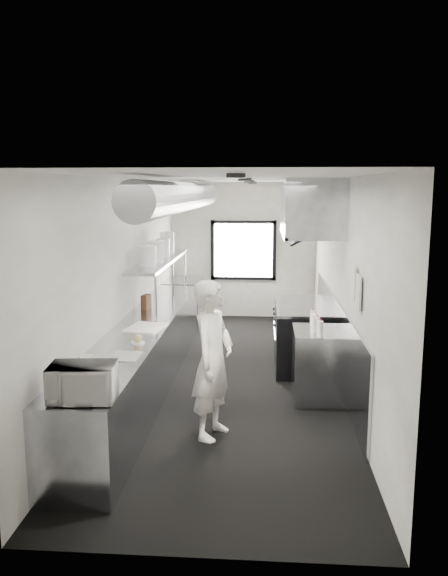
% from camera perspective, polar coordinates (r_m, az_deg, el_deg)
% --- Properties ---
extents(floor, '(3.00, 8.00, 0.01)m').
position_cam_1_polar(floor, '(8.17, 0.81, -9.05)').
color(floor, black).
rests_on(floor, ground).
extents(ceiling, '(3.00, 8.00, 0.01)m').
position_cam_1_polar(ceiling, '(7.73, 0.86, 10.98)').
color(ceiling, beige).
rests_on(ceiling, wall_back).
extents(wall_back, '(3.00, 0.02, 2.80)m').
position_cam_1_polar(wall_back, '(11.79, 1.96, 3.82)').
color(wall_back, silver).
rests_on(wall_back, floor).
extents(wall_front, '(3.00, 0.02, 2.80)m').
position_cam_1_polar(wall_front, '(3.95, -2.57, -8.73)').
color(wall_front, silver).
rests_on(wall_front, floor).
extents(wall_left, '(0.02, 8.00, 2.80)m').
position_cam_1_polar(wall_left, '(8.06, -9.88, 0.79)').
color(wall_left, silver).
rests_on(wall_left, floor).
extents(wall_right, '(0.02, 8.00, 2.80)m').
position_cam_1_polar(wall_right, '(7.89, 11.78, 0.54)').
color(wall_right, silver).
rests_on(wall_right, floor).
extents(wall_cladding, '(0.03, 5.50, 1.10)m').
position_cam_1_polar(wall_cladding, '(8.35, 11.16, -4.88)').
color(wall_cladding, gray).
rests_on(wall_cladding, wall_right).
extents(hvac_duct, '(0.40, 6.40, 0.40)m').
position_cam_1_polar(hvac_duct, '(8.20, -3.94, 9.15)').
color(hvac_duct, gray).
rests_on(hvac_duct, ceiling).
extents(service_window, '(1.36, 0.05, 1.25)m').
position_cam_1_polar(service_window, '(11.76, 1.95, 3.80)').
color(service_window, silver).
rests_on(service_window, wall_back).
extents(exhaust_hood, '(0.81, 2.20, 0.88)m').
position_cam_1_polar(exhaust_hood, '(8.44, 8.65, 8.00)').
color(exhaust_hood, gray).
rests_on(exhaust_hood, ceiling).
extents(prep_counter, '(0.70, 6.00, 0.90)m').
position_cam_1_polar(prep_counter, '(7.71, -8.02, -6.81)').
color(prep_counter, gray).
rests_on(prep_counter, floor).
extents(pass_shelf, '(0.45, 3.00, 0.68)m').
position_cam_1_polar(pass_shelf, '(8.94, -6.44, 2.65)').
color(pass_shelf, gray).
rests_on(pass_shelf, prep_counter).
extents(range, '(0.88, 1.60, 0.94)m').
position_cam_1_polar(range, '(8.72, 7.94, -4.71)').
color(range, black).
rests_on(range, floor).
extents(bottle_station, '(0.65, 0.80, 0.90)m').
position_cam_1_polar(bottle_station, '(7.39, 9.51, -7.61)').
color(bottle_station, gray).
rests_on(bottle_station, floor).
extents(far_work_table, '(0.70, 1.20, 0.90)m').
position_cam_1_polar(far_work_table, '(11.25, -4.09, -1.40)').
color(far_work_table, gray).
rests_on(far_work_table, floor).
extents(notice_sheet_a, '(0.02, 0.28, 0.38)m').
position_cam_1_polar(notice_sheet_a, '(6.68, 12.92, 0.55)').
color(notice_sheet_a, beige).
rests_on(notice_sheet_a, wall_right).
extents(notice_sheet_b, '(0.02, 0.28, 0.38)m').
position_cam_1_polar(notice_sheet_b, '(6.35, 13.37, -0.42)').
color(notice_sheet_b, beige).
rests_on(notice_sheet_b, wall_right).
extents(line_cook, '(0.60, 0.73, 1.72)m').
position_cam_1_polar(line_cook, '(6.11, -1.13, -7.21)').
color(line_cook, white).
rests_on(line_cook, floor).
extents(microwave, '(0.55, 0.44, 0.31)m').
position_cam_1_polar(microwave, '(4.99, -14.05, -9.20)').
color(microwave, silver).
rests_on(microwave, prep_counter).
extents(deli_tub_a, '(0.20, 0.20, 0.11)m').
position_cam_1_polar(deli_tub_a, '(5.75, -13.38, -7.61)').
color(deli_tub_a, beige).
rests_on(deli_tub_a, prep_counter).
extents(deli_tub_b, '(0.19, 0.19, 0.11)m').
position_cam_1_polar(deli_tub_b, '(5.91, -13.69, -7.16)').
color(deli_tub_b, beige).
rests_on(deli_tub_b, prep_counter).
extents(newspaper, '(0.31, 0.38, 0.01)m').
position_cam_1_polar(newspaper, '(6.16, -9.88, -6.77)').
color(newspaper, silver).
rests_on(newspaper, prep_counter).
extents(small_plate, '(0.20, 0.20, 0.01)m').
position_cam_1_polar(small_plate, '(6.65, -8.65, -5.48)').
color(small_plate, white).
rests_on(small_plate, prep_counter).
extents(pastry, '(0.10, 0.10, 0.10)m').
position_cam_1_polar(pastry, '(6.63, -8.66, -5.02)').
color(pastry, tan).
rests_on(pastry, small_plate).
extents(cutting_board, '(0.51, 0.63, 0.02)m').
position_cam_1_polar(cutting_board, '(7.34, -7.87, -3.97)').
color(cutting_board, silver).
rests_on(cutting_board, prep_counter).
extents(knife_block, '(0.13, 0.21, 0.21)m').
position_cam_1_polar(knife_block, '(8.49, -7.84, -1.38)').
color(knife_block, '#522E1D').
rests_on(knife_block, prep_counter).
extents(plate_stack_a, '(0.25, 0.25, 0.30)m').
position_cam_1_polar(plate_stack_a, '(8.18, -7.71, 3.24)').
color(plate_stack_a, white).
rests_on(plate_stack_a, pass_shelf).
extents(plate_stack_b, '(0.27, 0.27, 0.33)m').
position_cam_1_polar(plate_stack_b, '(8.56, -6.89, 3.65)').
color(plate_stack_b, white).
rests_on(plate_stack_b, pass_shelf).
extents(plate_stack_c, '(0.21, 0.21, 0.30)m').
position_cam_1_polar(plate_stack_c, '(9.22, -6.14, 4.04)').
color(plate_stack_c, white).
rests_on(plate_stack_c, pass_shelf).
extents(plate_stack_d, '(0.27, 0.27, 0.37)m').
position_cam_1_polar(plate_stack_d, '(9.65, -5.74, 4.53)').
color(plate_stack_d, white).
rests_on(plate_stack_d, pass_shelf).
extents(squeeze_bottle_a, '(0.08, 0.08, 0.19)m').
position_cam_1_polar(squeeze_bottle_a, '(6.94, 9.69, -4.09)').
color(squeeze_bottle_a, silver).
rests_on(squeeze_bottle_a, bottle_station).
extents(squeeze_bottle_b, '(0.08, 0.08, 0.18)m').
position_cam_1_polar(squeeze_bottle_b, '(7.13, 9.01, -3.71)').
color(squeeze_bottle_b, silver).
rests_on(squeeze_bottle_b, bottle_station).
extents(squeeze_bottle_c, '(0.06, 0.06, 0.18)m').
position_cam_1_polar(squeeze_bottle_c, '(7.22, 9.38, -3.58)').
color(squeeze_bottle_c, silver).
rests_on(squeeze_bottle_c, bottle_station).
extents(squeeze_bottle_d, '(0.07, 0.07, 0.20)m').
position_cam_1_polar(squeeze_bottle_d, '(7.34, 9.18, -3.28)').
color(squeeze_bottle_d, silver).
rests_on(squeeze_bottle_d, bottle_station).
extents(squeeze_bottle_e, '(0.07, 0.07, 0.18)m').
position_cam_1_polar(squeeze_bottle_e, '(7.57, 8.89, -2.91)').
color(squeeze_bottle_e, silver).
rests_on(squeeze_bottle_e, bottle_station).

